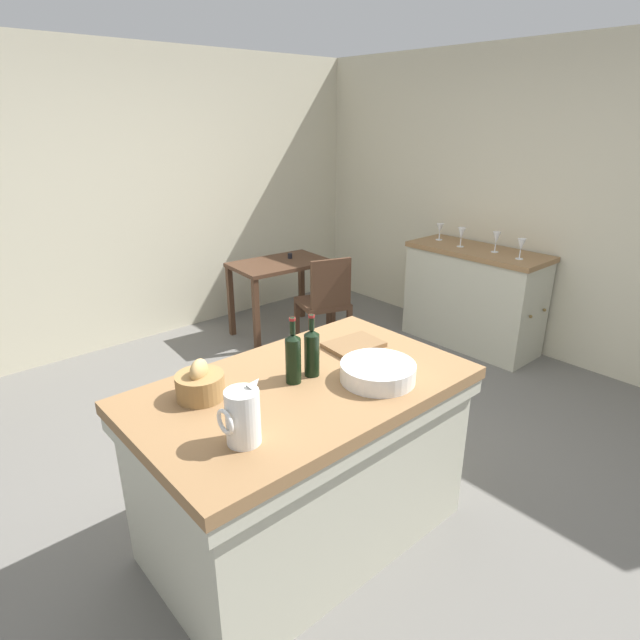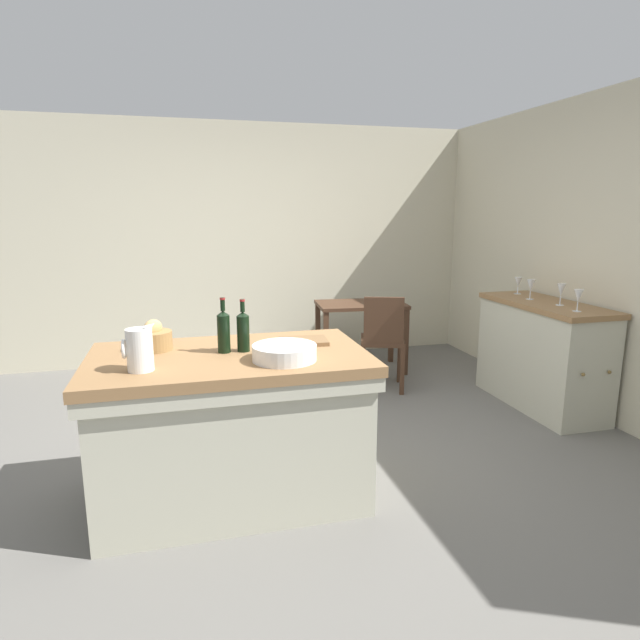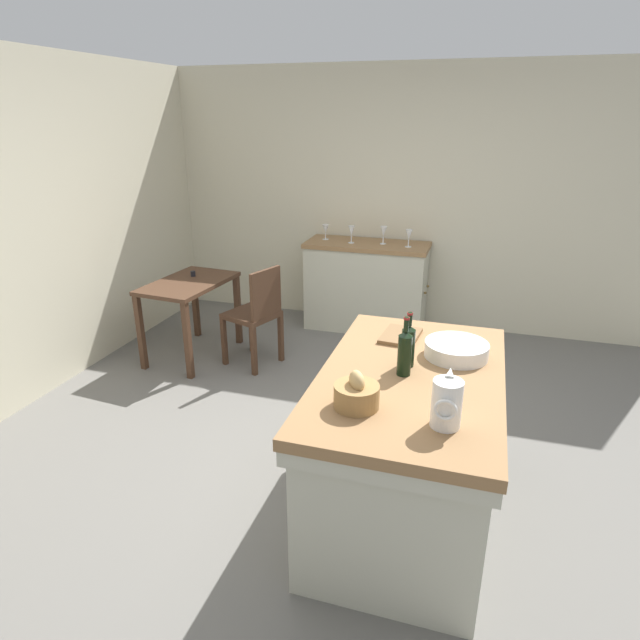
{
  "view_description": "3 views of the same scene",
  "coord_description": "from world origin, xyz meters",
  "views": [
    {
      "loc": [
        -1.8,
        -2.09,
        2.02
      ],
      "look_at": [
        0.22,
        0.19,
        0.82
      ],
      "focal_mm": 29.33,
      "sensor_mm": 36.0,
      "label": 1
    },
    {
      "loc": [
        -0.69,
        -3.36,
        1.67
      ],
      "look_at": [
        0.25,
        0.21,
        0.9
      ],
      "focal_mm": 29.65,
      "sensor_mm": 36.0,
      "label": 2
    },
    {
      "loc": [
        -2.99,
        -0.74,
        2.14
      ],
      "look_at": [
        0.26,
        0.27,
        0.83
      ],
      "focal_mm": 30.23,
      "sensor_mm": 36.0,
      "label": 3
    }
  ],
  "objects": [
    {
      "name": "wine_glass_right",
      "position": [
        2.29,
        0.83,
        1.02
      ],
      "size": [
        0.07,
        0.07,
        0.15
      ],
      "color": "white",
      "rests_on": "side_cabinet"
    },
    {
      "name": "wall_back",
      "position": [
        0.0,
        2.6,
        1.3
      ],
      "size": [
        5.32,
        0.12,
        2.6
      ],
      "primitive_type": "cube",
      "color": "beige",
      "rests_on": "ground"
    },
    {
      "name": "writing_desk",
      "position": [
        1.09,
        1.76,
        0.61
      ],
      "size": [
        0.95,
        0.64,
        0.77
      ],
      "color": "#472D1E",
      "rests_on": "ground"
    },
    {
      "name": "side_cabinet",
      "position": [
        2.26,
        0.38,
        0.46
      ],
      "size": [
        0.52,
        1.26,
        0.91
      ],
      "color": "olive",
      "rests_on": "ground"
    },
    {
      "name": "island_table",
      "position": [
        -0.46,
        -0.45,
        0.47
      ],
      "size": [
        1.55,
        0.93,
        0.88
      ],
      "color": "olive",
      "rests_on": "ground"
    },
    {
      "name": "wall_right",
      "position": [
        2.6,
        0.0,
        1.3
      ],
      "size": [
        0.12,
        5.2,
        2.6
      ],
      "primitive_type": "cube",
      "color": "beige",
      "rests_on": "ground"
    },
    {
      "name": "bread_basket",
      "position": [
        -0.87,
        -0.26,
        0.94
      ],
      "size": [
        0.21,
        0.21,
        0.18
      ],
      "color": "olive",
      "rests_on": "island_table"
    },
    {
      "name": "wine_bottle_dark",
      "position": [
        -0.37,
        -0.42,
        1.0
      ],
      "size": [
        0.07,
        0.07,
        0.3
      ],
      "color": "black",
      "rests_on": "island_table"
    },
    {
      "name": "wine_glass_left",
      "position": [
        2.26,
        0.22,
        1.03
      ],
      "size": [
        0.07,
        0.07,
        0.18
      ],
      "color": "white",
      "rests_on": "side_cabinet"
    },
    {
      "name": "wine_glass_middle",
      "position": [
        2.21,
        0.54,
        1.03
      ],
      "size": [
        0.07,
        0.07,
        0.17
      ],
      "color": "white",
      "rests_on": "side_cabinet"
    },
    {
      "name": "wine_glass_far_left",
      "position": [
        2.21,
        -0.04,
        1.03
      ],
      "size": [
        0.07,
        0.07,
        0.17
      ],
      "color": "white",
      "rests_on": "side_cabinet"
    },
    {
      "name": "wash_bowl",
      "position": [
        -0.18,
        -0.66,
        0.92
      ],
      "size": [
        0.35,
        0.35,
        0.08
      ],
      "primitive_type": "cylinder",
      "color": "white",
      "rests_on": "island_table"
    },
    {
      "name": "wooden_chair",
      "position": [
        1.08,
        1.11,
        0.5
      ],
      "size": [
        0.51,
        0.51,
        0.91
      ],
      "color": "#472D1E",
      "rests_on": "ground"
    },
    {
      "name": "cutting_board",
      "position": [
        -0.0,
        -0.32,
        0.89
      ],
      "size": [
        0.31,
        0.23,
        0.02
      ],
      "primitive_type": "cube",
      "rotation": [
        0.0,
        0.0,
        -0.09
      ],
      "color": "brown",
      "rests_on": "island_table"
    },
    {
      "name": "wine_bottle_amber",
      "position": [
        -0.48,
        -0.41,
        1.0
      ],
      "size": [
        0.07,
        0.07,
        0.32
      ],
      "color": "black",
      "rests_on": "island_table"
    },
    {
      "name": "pitcher",
      "position": [
        -0.92,
        -0.66,
        0.99
      ],
      "size": [
        0.17,
        0.13,
        0.26
      ],
      "color": "white",
      "rests_on": "island_table"
    },
    {
      "name": "ground_plane",
      "position": [
        0.0,
        0.0,
        0.0
      ],
      "size": [
        6.76,
        6.76,
        0.0
      ],
      "primitive_type": "plane",
      "color": "#66635E"
    }
  ]
}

